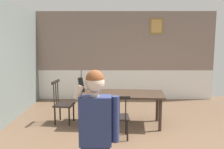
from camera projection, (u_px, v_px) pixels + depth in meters
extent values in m
plane|color=brown|center=(132.00, 143.00, 4.78)|extent=(7.63, 7.63, 0.00)
cube|color=gray|center=(125.00, 41.00, 7.93)|extent=(5.69, 0.12, 1.86)
cube|color=white|center=(124.00, 84.00, 8.15)|extent=(5.69, 0.14, 0.95)
cube|color=white|center=(125.00, 70.00, 8.05)|extent=(5.69, 0.05, 0.06)
cube|color=olive|center=(156.00, 26.00, 7.78)|extent=(0.39, 0.03, 0.47)
cube|color=tan|center=(157.00, 26.00, 7.77)|extent=(0.31, 0.01, 0.39)
cube|color=#38281E|center=(121.00, 94.00, 5.67)|extent=(1.99, 0.99, 0.04)
cylinder|color=#38281E|center=(80.00, 113.00, 5.47)|extent=(0.07, 0.07, 0.71)
cylinder|color=#38281E|center=(160.00, 115.00, 5.33)|extent=(0.07, 0.07, 0.71)
cylinder|color=#38281E|center=(86.00, 105.00, 6.11)|extent=(0.07, 0.07, 0.71)
cylinder|color=#38281E|center=(157.00, 107.00, 5.97)|extent=(0.07, 0.07, 0.71)
cube|color=black|center=(119.00, 117.00, 4.95)|extent=(0.43, 0.43, 0.03)
cube|color=black|center=(119.00, 98.00, 4.70)|extent=(0.41, 0.06, 0.06)
cylinder|color=black|center=(113.00, 108.00, 4.73)|extent=(0.02, 0.02, 0.46)
cylinder|color=black|center=(119.00, 108.00, 4.73)|extent=(0.02, 0.02, 0.46)
cylinder|color=black|center=(126.00, 108.00, 4.73)|extent=(0.02, 0.02, 0.46)
cylinder|color=black|center=(110.00, 125.00, 5.14)|extent=(0.04, 0.04, 0.41)
cylinder|color=black|center=(126.00, 125.00, 5.15)|extent=(0.04, 0.04, 0.41)
cylinder|color=black|center=(111.00, 131.00, 4.81)|extent=(0.04, 0.04, 0.41)
cylinder|color=black|center=(128.00, 131.00, 4.82)|extent=(0.04, 0.04, 0.41)
cube|color=black|center=(64.00, 105.00, 5.82)|extent=(0.48, 0.48, 0.03)
cube|color=black|center=(56.00, 82.00, 5.76)|extent=(0.10, 0.43, 0.06)
cylinder|color=black|center=(58.00, 91.00, 5.93)|extent=(0.02, 0.02, 0.56)
cylinder|color=black|center=(56.00, 92.00, 5.80)|extent=(0.02, 0.02, 0.56)
cylinder|color=black|center=(54.00, 93.00, 5.68)|extent=(0.02, 0.02, 0.56)
cylinder|color=black|center=(74.00, 112.00, 5.99)|extent=(0.04, 0.04, 0.43)
cylinder|color=black|center=(69.00, 117.00, 5.66)|extent=(0.04, 0.04, 0.43)
cylinder|color=black|center=(60.00, 112.00, 6.04)|extent=(0.04, 0.04, 0.43)
cylinder|color=black|center=(55.00, 116.00, 5.71)|extent=(0.04, 0.04, 0.43)
cube|color=#282E49|center=(96.00, 146.00, 2.86)|extent=(0.33, 0.19, 0.12)
cube|color=navy|center=(95.00, 120.00, 2.81)|extent=(0.37, 0.21, 0.56)
cylinder|color=navy|center=(115.00, 119.00, 2.81)|extent=(0.09, 0.09, 0.53)
cylinder|color=beige|center=(79.00, 92.00, 2.74)|extent=(0.16, 0.13, 0.19)
cylinder|color=beige|center=(95.00, 94.00, 2.77)|extent=(0.09, 0.09, 0.05)
sphere|color=beige|center=(95.00, 82.00, 2.75)|extent=(0.21, 0.21, 0.21)
sphere|color=brown|center=(95.00, 79.00, 2.74)|extent=(0.20, 0.20, 0.20)
cube|color=black|center=(81.00, 85.00, 2.72)|extent=(0.08, 0.04, 0.17)
cylinder|color=black|center=(81.00, 74.00, 2.70)|extent=(0.01, 0.01, 0.08)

